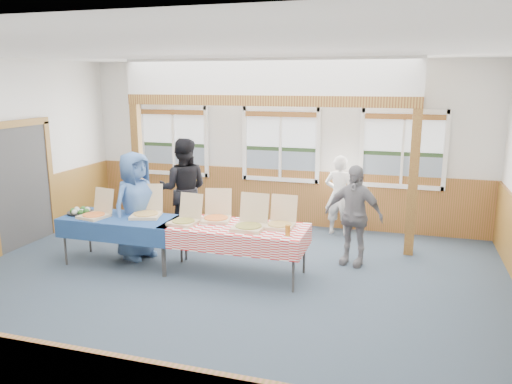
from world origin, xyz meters
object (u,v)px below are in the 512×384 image
at_px(person_grey, 353,215).
at_px(table_left, 122,221).
at_px(woman_white, 339,195).
at_px(woman_black, 184,189).
at_px(table_right, 235,229).
at_px(man_blue, 136,205).

bearing_deg(person_grey, table_left, -149.25).
height_order(woman_white, woman_black, woman_black).
xyz_separation_m(woman_white, woman_black, (-2.66, -1.03, 0.17)).
xyz_separation_m(woman_black, person_grey, (3.08, -0.45, -0.13)).
height_order(table_left, woman_white, woman_white).
bearing_deg(woman_black, woman_white, -174.46).
bearing_deg(table_right, person_grey, 19.50).
height_order(woman_black, person_grey, woman_black).
bearing_deg(table_left, man_blue, 92.80).
bearing_deg(man_blue, table_right, -77.72).
relative_size(woman_white, woman_black, 0.82).
bearing_deg(table_right, man_blue, 159.54).
xyz_separation_m(table_left, woman_black, (0.35, 1.49, 0.22)).
bearing_deg(person_grey, woman_black, -174.42).
bearing_deg(man_blue, woman_white, -32.64).
relative_size(table_right, man_blue, 1.29).
height_order(table_right, person_grey, person_grey).
bearing_deg(woman_white, man_blue, 42.30).
xyz_separation_m(table_left, man_blue, (0.05, 0.34, 0.17)).
distance_m(woman_white, man_blue, 3.68).
xyz_separation_m(woman_white, man_blue, (-2.96, -2.19, 0.12)).
xyz_separation_m(table_right, woman_white, (1.19, 2.46, 0.04)).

